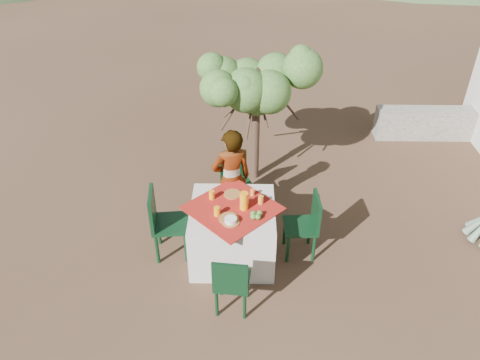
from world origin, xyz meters
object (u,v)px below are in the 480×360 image
object	(u,v)px
table	(233,232)
chair_right	(307,223)
shrub_tree	(260,90)
chair_near	(231,282)
person	(231,180)
chair_far	(236,179)
chair_left	(163,221)
juice_pitcher	(244,201)

from	to	relation	value
table	chair_right	bearing A→B (deg)	4.05
shrub_tree	table	bearing A→B (deg)	-100.74
chair_near	person	size ratio (longest dim) A/B	0.56
person	shrub_tree	xyz separation A→B (m)	(0.38, 1.22, 0.73)
chair_far	person	size ratio (longest dim) A/B	0.57
chair_far	shrub_tree	size ratio (longest dim) A/B	0.45
chair_left	chair_right	bearing A→B (deg)	-94.69
chair_left	shrub_tree	xyz separation A→B (m)	(1.21, 1.82, 0.94)
chair_near	person	world-z (taller)	person
chair_far	chair_left	world-z (taller)	chair_left
juice_pitcher	chair_left	bearing A→B (deg)	177.89
chair_left	shrub_tree	bearing A→B (deg)	-39.56
chair_far	chair_left	size ratio (longest dim) A/B	0.89
chair_near	juice_pitcher	bearing A→B (deg)	-92.10
chair_left	person	bearing A→B (deg)	-59.75
table	juice_pitcher	bearing A→B (deg)	-5.85
chair_far	juice_pitcher	world-z (taller)	juice_pitcher
person	chair_right	bearing A→B (deg)	129.44
chair_near	table	bearing A→B (deg)	-83.30
chair_right	juice_pitcher	world-z (taller)	juice_pitcher
table	chair_far	distance (m)	1.04
chair_far	chair_left	distance (m)	1.34
shrub_tree	juice_pitcher	xyz separation A→B (m)	(-0.21, -1.86, -0.59)
chair_near	person	bearing A→B (deg)	-82.42
chair_far	chair_near	xyz separation A→B (m)	(0.00, -1.95, -0.01)
juice_pitcher	chair_right	bearing A→B (deg)	5.80
table	chair_left	xyz separation A→B (m)	(-0.86, 0.02, 0.15)
table	chair_far	world-z (taller)	chair_far
chair_far	chair_near	bearing A→B (deg)	-110.80
table	chair_left	bearing A→B (deg)	178.50
chair_near	chair_right	xyz separation A→B (m)	(0.90, 0.97, 0.03)
table	chair_near	size ratio (longest dim) A/B	1.58
shrub_tree	juice_pitcher	distance (m)	1.96
chair_far	shrub_tree	bearing A→B (deg)	46.23
chair_far	shrub_tree	world-z (taller)	shrub_tree
chair_right	juice_pitcher	size ratio (longest dim) A/B	3.84
table	chair_near	distance (m)	0.91
table	chair_near	world-z (taller)	chair_near
chair_right	juice_pitcher	xyz separation A→B (m)	(-0.78, -0.08, 0.39)
chair_right	person	distance (m)	1.13
chair_left	chair_right	world-z (taller)	chair_left
chair_right	juice_pitcher	distance (m)	0.87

